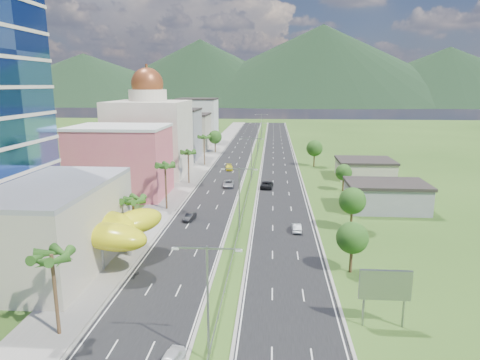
# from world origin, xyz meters

# --- Properties ---
(ground) EXTENTS (500.00, 500.00, 0.00)m
(ground) POSITION_xyz_m (0.00, 0.00, 0.00)
(ground) COLOR #2D5119
(ground) RESTS_ON ground
(road_left) EXTENTS (11.00, 260.00, 0.04)m
(road_left) POSITION_xyz_m (-7.50, 90.00, 0.02)
(road_left) COLOR black
(road_left) RESTS_ON ground
(road_right) EXTENTS (11.00, 260.00, 0.04)m
(road_right) POSITION_xyz_m (7.50, 90.00, 0.02)
(road_right) COLOR black
(road_right) RESTS_ON ground
(sidewalk_left) EXTENTS (7.00, 260.00, 0.12)m
(sidewalk_left) POSITION_xyz_m (-17.00, 90.00, 0.06)
(sidewalk_left) COLOR gray
(sidewalk_left) RESTS_ON ground
(median_guardrail) EXTENTS (0.10, 216.06, 0.76)m
(median_guardrail) POSITION_xyz_m (0.00, 71.99, 0.62)
(median_guardrail) COLOR gray
(median_guardrail) RESTS_ON ground
(streetlight_median_a) EXTENTS (6.04, 0.25, 11.00)m
(streetlight_median_a) POSITION_xyz_m (0.00, -25.00, 6.75)
(streetlight_median_a) COLOR gray
(streetlight_median_a) RESTS_ON ground
(streetlight_median_b) EXTENTS (6.04, 0.25, 11.00)m
(streetlight_median_b) POSITION_xyz_m (0.00, 10.00, 6.75)
(streetlight_median_b) COLOR gray
(streetlight_median_b) RESTS_ON ground
(streetlight_median_c) EXTENTS (6.04, 0.25, 11.00)m
(streetlight_median_c) POSITION_xyz_m (0.00, 50.00, 6.75)
(streetlight_median_c) COLOR gray
(streetlight_median_c) RESTS_ON ground
(streetlight_median_d) EXTENTS (6.04, 0.25, 11.00)m
(streetlight_median_d) POSITION_xyz_m (0.00, 95.00, 6.75)
(streetlight_median_d) COLOR gray
(streetlight_median_d) RESTS_ON ground
(streetlight_median_e) EXTENTS (6.04, 0.25, 11.00)m
(streetlight_median_e) POSITION_xyz_m (0.00, 140.00, 6.75)
(streetlight_median_e) COLOR gray
(streetlight_median_e) RESTS_ON ground
(lime_canopy) EXTENTS (18.00, 15.00, 7.40)m
(lime_canopy) POSITION_xyz_m (-20.00, -4.00, 4.99)
(lime_canopy) COLOR #D0CC14
(lime_canopy) RESTS_ON ground
(pink_shophouse) EXTENTS (20.00, 15.00, 15.00)m
(pink_shophouse) POSITION_xyz_m (-28.00, 32.00, 7.50)
(pink_shophouse) COLOR #D4576A
(pink_shophouse) RESTS_ON ground
(domed_building) EXTENTS (20.00, 20.00, 28.70)m
(domed_building) POSITION_xyz_m (-28.00, 55.00, 11.35)
(domed_building) COLOR beige
(domed_building) RESTS_ON ground
(midrise_grey) EXTENTS (16.00, 15.00, 16.00)m
(midrise_grey) POSITION_xyz_m (-27.00, 80.00, 8.00)
(midrise_grey) COLOR gray
(midrise_grey) RESTS_ON ground
(midrise_beige) EXTENTS (16.00, 15.00, 13.00)m
(midrise_beige) POSITION_xyz_m (-27.00, 102.00, 6.50)
(midrise_beige) COLOR #BCB59B
(midrise_beige) RESTS_ON ground
(midrise_white) EXTENTS (16.00, 15.00, 18.00)m
(midrise_white) POSITION_xyz_m (-27.00, 125.00, 9.00)
(midrise_white) COLOR silver
(midrise_white) RESTS_ON ground
(billboard) EXTENTS (5.20, 0.35, 6.20)m
(billboard) POSITION_xyz_m (17.00, -18.00, 4.42)
(billboard) COLOR gray
(billboard) RESTS_ON ground
(shed_near) EXTENTS (15.00, 10.00, 5.00)m
(shed_near) POSITION_xyz_m (28.00, 25.00, 2.50)
(shed_near) COLOR gray
(shed_near) RESTS_ON ground
(shed_far) EXTENTS (14.00, 12.00, 4.40)m
(shed_far) POSITION_xyz_m (30.00, 55.00, 2.20)
(shed_far) COLOR #BCB59B
(shed_far) RESTS_ON ground
(palm_tree_a) EXTENTS (3.60, 3.60, 9.10)m
(palm_tree_a) POSITION_xyz_m (-15.50, -22.00, 8.02)
(palm_tree_a) COLOR #47301C
(palm_tree_a) RESTS_ON ground
(palm_tree_b) EXTENTS (3.60, 3.60, 8.10)m
(palm_tree_b) POSITION_xyz_m (-15.50, 2.00, 7.06)
(palm_tree_b) COLOR #47301C
(palm_tree_b) RESTS_ON ground
(palm_tree_c) EXTENTS (3.60, 3.60, 9.60)m
(palm_tree_c) POSITION_xyz_m (-15.50, 22.00, 8.50)
(palm_tree_c) COLOR #47301C
(palm_tree_c) RESTS_ON ground
(palm_tree_d) EXTENTS (3.60, 3.60, 8.60)m
(palm_tree_d) POSITION_xyz_m (-15.50, 45.00, 7.54)
(palm_tree_d) COLOR #47301C
(palm_tree_d) RESTS_ON ground
(palm_tree_e) EXTENTS (3.60, 3.60, 9.40)m
(palm_tree_e) POSITION_xyz_m (-15.50, 70.00, 8.31)
(palm_tree_e) COLOR #47301C
(palm_tree_e) RESTS_ON ground
(leafy_tree_lfar) EXTENTS (4.90, 4.90, 8.05)m
(leafy_tree_lfar) POSITION_xyz_m (-15.50, 95.00, 5.58)
(leafy_tree_lfar) COLOR #47301C
(leafy_tree_lfar) RESTS_ON ground
(leafy_tree_ra) EXTENTS (4.20, 4.20, 6.90)m
(leafy_tree_ra) POSITION_xyz_m (16.00, -5.00, 4.78)
(leafy_tree_ra) COLOR #47301C
(leafy_tree_ra) RESTS_ON ground
(leafy_tree_rb) EXTENTS (4.55, 4.55, 7.47)m
(leafy_tree_rb) POSITION_xyz_m (19.00, 12.00, 5.18)
(leafy_tree_rb) COLOR #47301C
(leafy_tree_rb) RESTS_ON ground
(leafy_tree_rc) EXTENTS (3.85, 3.85, 6.33)m
(leafy_tree_rc) POSITION_xyz_m (22.00, 40.00, 4.37)
(leafy_tree_rc) COLOR #47301C
(leafy_tree_rc) RESTS_ON ground
(leafy_tree_rd) EXTENTS (4.90, 4.90, 8.05)m
(leafy_tree_rd) POSITION_xyz_m (18.00, 70.00, 5.58)
(leafy_tree_rd) COLOR #47301C
(leafy_tree_rd) RESTS_ON ground
(mountain_ridge) EXTENTS (860.00, 140.00, 90.00)m
(mountain_ridge) POSITION_xyz_m (60.00, 450.00, 0.00)
(mountain_ridge) COLOR black
(mountain_ridge) RESTS_ON ground
(car_dark_left) EXTENTS (1.98, 4.12, 1.30)m
(car_dark_left) POSITION_xyz_m (-9.51, 15.15, 0.69)
(car_dark_left) COLOR black
(car_dark_left) RESTS_ON road_left
(car_silver_mid_left) EXTENTS (2.81, 5.56, 1.51)m
(car_silver_mid_left) POSITION_xyz_m (-5.16, 41.70, 0.79)
(car_silver_mid_left) COLOR #999AA0
(car_silver_mid_left) RESTS_ON road_left
(car_yellow_far_left) EXTENTS (2.79, 5.25, 1.45)m
(car_yellow_far_left) POSITION_xyz_m (-7.08, 62.66, 0.77)
(car_yellow_far_left) COLOR yellow
(car_yellow_far_left) RESTS_ON road_left
(car_silver_right) EXTENTS (1.54, 4.22, 1.38)m
(car_silver_right) POSITION_xyz_m (9.68, 10.55, 0.73)
(car_silver_right) COLOR #ACAFB4
(car_silver_right) RESTS_ON road_right
(car_dark_far_right) EXTENTS (3.23, 6.14, 1.65)m
(car_dark_far_right) POSITION_xyz_m (4.15, 41.38, 0.86)
(car_dark_far_right) COLOR black
(car_dark_far_right) RESTS_ON road_right
(motorcycle) EXTENTS (0.74, 1.72, 1.07)m
(motorcycle) POSITION_xyz_m (-11.92, -8.73, 0.57)
(motorcycle) COLOR black
(motorcycle) RESTS_ON road_left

